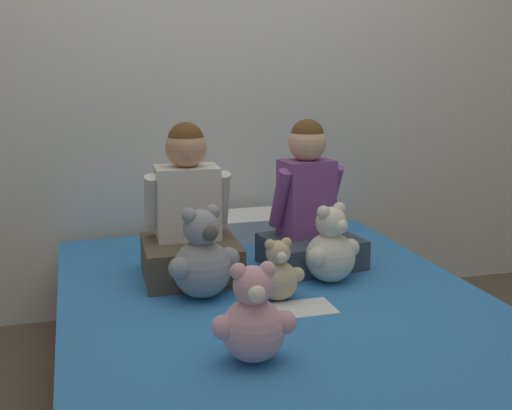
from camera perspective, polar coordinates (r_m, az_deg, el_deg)
The scene contains 11 objects.
ground_plane at distance 2.50m, azimuth 1.47°, elevation -16.72°, with size 14.00×14.00×0.00m, color brown.
wall_behind_bed at distance 3.15m, azimuth -4.11°, elevation 13.10°, with size 8.00×0.06×2.50m.
bed at distance 2.41m, azimuth 1.50°, elevation -12.52°, with size 1.51×1.85×0.41m.
child_on_left at distance 2.48m, azimuth -6.00°, elevation -1.38°, with size 0.37×0.39×0.59m.
child_on_right at distance 2.61m, azimuth 4.71°, elevation -0.48°, with size 0.41×0.37×0.59m.
teddy_bear_held_by_left_child at distance 2.26m, azimuth -4.80°, elevation -4.85°, with size 0.27×0.21×0.33m.
teddy_bear_held_by_right_child at distance 2.43m, azimuth 6.67°, elevation -3.94°, with size 0.24×0.19×0.30m.
teddy_bear_between_children at distance 2.24m, azimuth 1.99°, elevation -6.17°, with size 0.19×0.14×0.22m.
teddy_bear_at_foot_of_bed at distance 1.80m, azimuth -0.25°, elevation -10.18°, with size 0.24×0.18×0.29m.
pillow_at_headboard at distance 3.01m, azimuth -2.85°, elevation -2.01°, with size 0.55×0.28×0.11m.
sign_card at distance 2.20m, azimuth 4.20°, elevation -9.15°, with size 0.21×0.15×0.00m.
Camera 1 is at (-0.66, -2.07, 1.23)m, focal length 45.00 mm.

